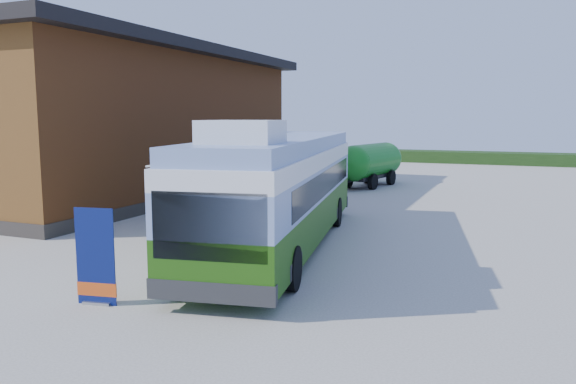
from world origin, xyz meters
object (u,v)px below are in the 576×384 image
at_px(slurry_tanker, 370,162).
at_px(banner, 96,265).
at_px(picnic_table, 223,210).
at_px(person_a, 302,193).
at_px(bus, 281,187).
at_px(person_b, 291,189).

bearing_deg(slurry_tanker, banner, -80.54).
relative_size(picnic_table, slurry_tanker, 0.28).
distance_m(banner, picnic_table, 8.83).
relative_size(picnic_table, person_a, 1.19).
height_order(person_a, slurry_tanker, slurry_tanker).
height_order(bus, slurry_tanker, bus).
xyz_separation_m(banner, slurry_tanker, (0.27, 22.74, 0.56)).
bearing_deg(bus, banner, -113.92).
height_order(bus, banner, bus).
xyz_separation_m(picnic_table, slurry_tanker, (1.99, 14.08, 0.81)).
distance_m(bus, banner, 6.69).
xyz_separation_m(bus, banner, (-1.58, -6.42, -1.02)).
xyz_separation_m(banner, person_b, (-1.12, 13.92, -0.06)).
bearing_deg(slurry_tanker, bus, -75.27).
bearing_deg(person_b, person_a, 75.91).
relative_size(banner, person_b, 1.32).
bearing_deg(banner, person_a, 81.14).
bearing_deg(person_a, bus, -120.41).
distance_m(picnic_table, slurry_tanker, 14.24).
height_order(person_a, person_b, person_b).
height_order(banner, person_a, banner).
bearing_deg(person_a, person_b, 88.12).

